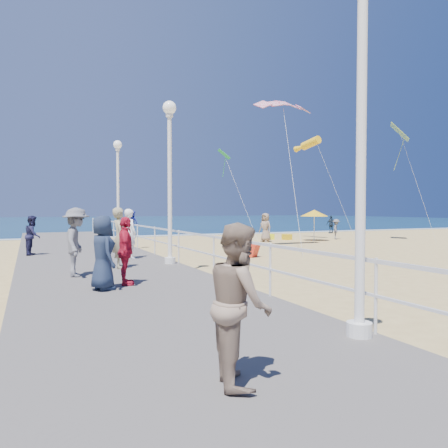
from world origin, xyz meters
name	(u,v)px	position (x,y,z in m)	size (l,w,h in m)	color
ground	(305,267)	(0.00, 0.00, 0.00)	(160.00, 160.00, 0.00)	tan
ocean	(89,221)	(0.00, 65.00, 0.01)	(160.00, 90.00, 0.05)	#0C2E4A
surf_line	(158,236)	(0.00, 20.50, 0.03)	(160.00, 1.20, 0.04)	white
boardwalk	(103,274)	(-7.50, 0.00, 0.20)	(5.00, 44.00, 0.40)	#65605B
railing	(179,238)	(-5.05, 0.00, 1.25)	(0.05, 42.00, 0.55)	white
lamp_post_near	(362,104)	(-5.35, -9.00, 3.66)	(0.44, 0.44, 5.32)	white
lamp_post_mid	(170,164)	(-5.35, 0.00, 3.66)	(0.44, 0.44, 5.32)	white
lamp_post_far	(118,181)	(-5.35, 9.00, 3.66)	(0.44, 0.44, 5.32)	white
woman_holding_toddler	(130,234)	(-6.26, 1.97, 1.30)	(0.66, 0.43, 1.80)	white
toddler_held	(133,223)	(-6.11, 2.12, 1.69)	(0.43, 0.34, 0.89)	blue
spectator_1	(239,303)	(-7.63, -9.78, 1.23)	(0.81, 0.63, 1.67)	gray
spectator_2	(76,242)	(-8.44, -1.63, 1.32)	(1.19, 0.68, 1.84)	slate
spectator_3	(126,251)	(-7.52, -3.47, 1.21)	(0.95, 0.39, 1.62)	red
spectator_4	(103,253)	(-8.11, -3.89, 1.23)	(0.81, 0.53, 1.66)	#1C273D
spectator_6	(120,238)	(-7.07, -0.42, 1.32)	(0.67, 0.44, 1.84)	gray
spectator_7	(33,235)	(-9.45, 4.76, 1.17)	(0.75, 0.58, 1.54)	#1A1A39
beach_walker_a	(336,229)	(10.74, 11.61, 0.73)	(0.95, 0.54, 1.47)	#5E5D63
beach_walker_b	(331,224)	(15.29, 18.02, 0.80)	(0.94, 0.39, 1.60)	#1B2A3D
beach_walker_c	(265,227)	(4.84, 11.57, 0.96)	(0.94, 0.61, 1.92)	#87715D
box_kite	(251,251)	(-0.34, 3.78, 0.30)	(0.55, 0.55, 0.60)	red
beach_umbrella	(314,213)	(8.28, 10.90, 1.91)	(1.90, 1.90, 2.14)	white
beach_chair_left	(269,237)	(6.16, 13.33, 0.20)	(0.55, 0.55, 0.40)	#EFFF1A
beach_chair_right	(287,237)	(7.16, 12.58, 0.20)	(0.55, 0.55, 0.40)	gold
kite_parafoil	(283,103)	(3.50, 7.25, 8.11)	(3.39, 0.90, 0.30)	#CE1846
kite_windsock	(311,143)	(8.70, 11.93, 6.85)	(0.56, 0.56, 2.51)	yellow
kite_diamond_multi	(400,132)	(13.56, 8.54, 7.42)	(1.65, 1.65, 0.02)	blue
kite_diamond_green	(224,154)	(3.36, 15.01, 6.14)	(1.05, 1.05, 0.02)	green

